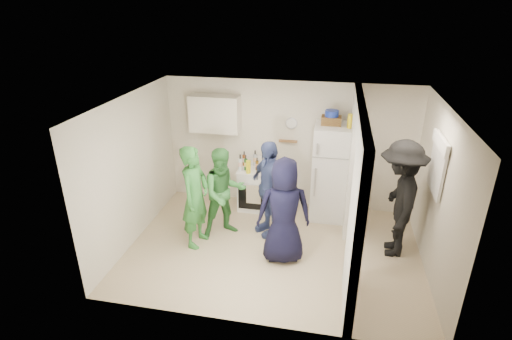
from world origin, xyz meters
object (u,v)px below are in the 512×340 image
at_px(fridge, 333,172).
at_px(person_navy, 284,211).
at_px(wicker_basket, 331,120).
at_px(person_green_left, 195,197).
at_px(stove, 257,188).
at_px(person_denim, 269,189).
at_px(yellow_cup_stack_top, 350,121).
at_px(person_nook, 399,199).
at_px(blue_bowl, 332,113).
at_px(person_green_center, 224,193).

distance_m(fridge, person_navy, 1.70).
xyz_separation_m(wicker_basket, person_green_left, (-2.09, -1.45, -1.00)).
bearing_deg(stove, person_denim, -66.30).
relative_size(fridge, person_denim, 1.04).
bearing_deg(yellow_cup_stack_top, fridge, 155.56).
bearing_deg(person_green_left, yellow_cup_stack_top, -52.38).
height_order(wicker_basket, person_navy, wicker_basket).
bearing_deg(yellow_cup_stack_top, person_nook, -47.67).
distance_m(yellow_cup_stack_top, person_denim, 1.82).
xyz_separation_m(wicker_basket, person_navy, (-0.60, -1.60, -1.02)).
relative_size(fridge, person_navy, 1.04).
bearing_deg(wicker_basket, person_navy, -110.56).
bearing_deg(yellow_cup_stack_top, stove, 175.52).
xyz_separation_m(person_green_left, person_navy, (1.49, -0.15, -0.02)).
height_order(fridge, wicker_basket, wicker_basket).
relative_size(person_navy, person_nook, 0.89).
bearing_deg(wicker_basket, yellow_cup_stack_top, -25.11).
bearing_deg(wicker_basket, fridge, -26.57).
distance_m(fridge, person_denim, 1.35).
xyz_separation_m(stove, blue_bowl, (1.34, 0.02, 1.60)).
bearing_deg(person_denim, person_navy, -13.50).
xyz_separation_m(yellow_cup_stack_top, person_navy, (-0.92, -1.45, -1.07)).
height_order(yellow_cup_stack_top, person_denim, yellow_cup_stack_top).
xyz_separation_m(blue_bowl, yellow_cup_stack_top, (0.32, -0.15, -0.08)).
height_order(blue_bowl, person_navy, blue_bowl).
distance_m(stove, yellow_cup_stack_top, 2.25).
bearing_deg(blue_bowl, person_green_center, -148.15).
bearing_deg(person_green_left, person_nook, -73.79).
bearing_deg(fridge, person_green_center, -150.79).
bearing_deg(stove, person_green_left, -117.73).
height_order(yellow_cup_stack_top, person_green_center, yellow_cup_stack_top).
distance_m(person_denim, person_navy, 0.81).
relative_size(blue_bowl, yellow_cup_stack_top, 0.96).
distance_m(fridge, person_nook, 1.45).
bearing_deg(person_nook, yellow_cup_stack_top, -134.54).
height_order(blue_bowl, person_nook, blue_bowl).
xyz_separation_m(stove, fridge, (1.44, -0.03, 0.49)).
height_order(person_navy, person_nook, person_nook).
bearing_deg(person_navy, blue_bowl, -123.29).
relative_size(person_green_left, person_denim, 1.02).
relative_size(stove, person_navy, 0.48).
relative_size(blue_bowl, person_nook, 0.12).
relative_size(blue_bowl, person_green_center, 0.15).
relative_size(yellow_cup_stack_top, person_navy, 0.14).
xyz_separation_m(wicker_basket, person_green_center, (-1.71, -1.06, -1.08)).
bearing_deg(person_navy, person_green_center, -38.74).
bearing_deg(person_nook, person_green_center, -86.78).
height_order(stove, person_navy, person_navy).
bearing_deg(fridge, stove, 178.81).
relative_size(stove, wicker_basket, 2.40).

